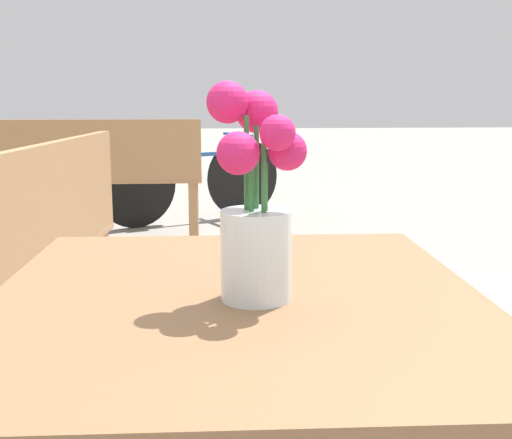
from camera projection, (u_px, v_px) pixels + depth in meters
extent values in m
cube|color=brown|center=(237.00, 302.00, 0.93)|extent=(0.72, 0.80, 0.03)
cylinder|color=brown|center=(91.00, 421.00, 1.31)|extent=(0.05, 0.05, 0.68)
cylinder|color=brown|center=(374.00, 414.00, 1.34)|extent=(0.05, 0.05, 0.68)
cylinder|color=silver|center=(256.00, 255.00, 0.89)|extent=(0.10, 0.10, 0.13)
cylinder|color=silver|center=(256.00, 273.00, 0.89)|extent=(0.09, 0.09, 0.07)
cylinder|color=#337038|center=(265.00, 229.00, 0.88)|extent=(0.01, 0.01, 0.18)
sphere|color=#D11E60|center=(287.00, 151.00, 0.85)|extent=(0.05, 0.05, 0.05)
cylinder|color=#337038|center=(256.00, 209.00, 0.89)|extent=(0.01, 0.01, 0.23)
sphere|color=#D11E60|center=(257.00, 112.00, 0.89)|extent=(0.06, 0.06, 0.06)
cylinder|color=#337038|center=(247.00, 205.00, 0.88)|extent=(0.01, 0.01, 0.24)
sphere|color=#D11E60|center=(227.00, 102.00, 0.87)|extent=(0.06, 0.06, 0.06)
cylinder|color=#337038|center=(252.00, 230.00, 0.87)|extent=(0.01, 0.01, 0.18)
sphere|color=#D11E60|center=(238.00, 153.00, 0.83)|extent=(0.06, 0.06, 0.06)
cylinder|color=#337038|center=(264.00, 221.00, 0.86)|extent=(0.01, 0.01, 0.21)
sphere|color=#D11E60|center=(278.00, 133.00, 0.82)|extent=(0.05, 0.05, 0.05)
cube|color=#9E7047|center=(31.00, 216.00, 1.87)|extent=(0.20, 1.83, 0.40)
cube|color=#9E7047|center=(72.00, 278.00, 2.79)|extent=(0.33, 0.09, 0.43)
cube|color=#9E7047|center=(81.00, 180.00, 4.36)|extent=(1.65, 0.37, 0.02)
cube|color=#9E7047|center=(74.00, 151.00, 4.17)|extent=(1.65, 0.05, 0.40)
cube|color=#9E7047|center=(194.00, 211.00, 4.46)|extent=(0.06, 0.32, 0.43)
cylinder|color=black|center=(135.00, 186.00, 4.90)|extent=(0.60, 0.32, 0.65)
cylinder|color=black|center=(243.00, 178.00, 5.38)|extent=(0.60, 0.32, 0.65)
cube|color=#235199|center=(191.00, 155.00, 5.10)|extent=(0.78, 0.41, 0.03)
cylinder|color=#235199|center=(171.00, 143.00, 4.99)|extent=(0.02, 0.02, 0.20)
cube|color=black|center=(171.00, 131.00, 4.98)|extent=(0.17, 0.12, 0.04)
cube|color=#235199|center=(238.00, 135.00, 5.29)|extent=(0.23, 0.41, 0.02)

